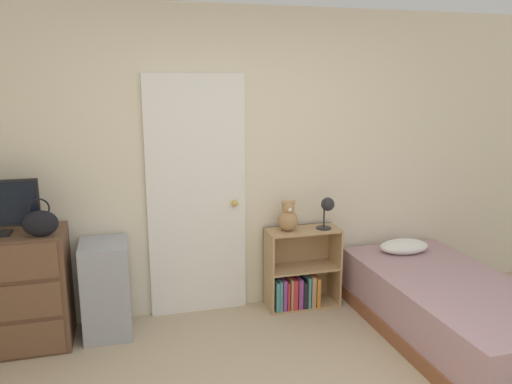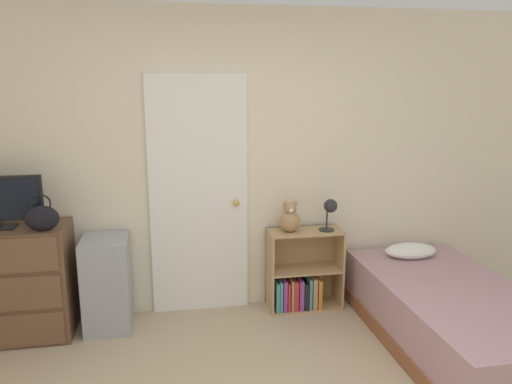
# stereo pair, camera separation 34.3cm
# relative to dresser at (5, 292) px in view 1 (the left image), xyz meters

# --- Properties ---
(wall_back) EXTENTS (10.00, 0.06, 2.55)m
(wall_back) POSITION_rel_dresser_xyz_m (1.75, 0.29, 0.83)
(wall_back) COLOR beige
(wall_back) RESTS_ON ground_plane
(door_closed) EXTENTS (0.82, 0.09, 2.02)m
(door_closed) POSITION_rel_dresser_xyz_m (1.47, 0.23, 0.57)
(door_closed) COLOR white
(door_closed) RESTS_ON ground_plane
(dresser) EXTENTS (0.90, 0.47, 0.88)m
(dresser) POSITION_rel_dresser_xyz_m (0.00, 0.00, 0.00)
(dresser) COLOR brown
(dresser) RESTS_ON ground_plane
(handbag) EXTENTS (0.24, 0.10, 0.28)m
(handbag) POSITION_rel_dresser_xyz_m (0.31, -0.15, 0.54)
(handbag) COLOR black
(handbag) RESTS_ON dresser
(storage_bin) EXTENTS (0.36, 0.42, 0.75)m
(storage_bin) POSITION_rel_dresser_xyz_m (0.71, 0.02, -0.07)
(storage_bin) COLOR #999EA8
(storage_bin) RESTS_ON ground_plane
(bookshelf) EXTENTS (0.64, 0.28, 0.70)m
(bookshelf) POSITION_rel_dresser_xyz_m (2.33, 0.09, -0.18)
(bookshelf) COLOR tan
(bookshelf) RESTS_ON ground_plane
(teddy_bear) EXTENTS (0.18, 0.18, 0.27)m
(teddy_bear) POSITION_rel_dresser_xyz_m (2.22, 0.09, 0.38)
(teddy_bear) COLOR tan
(teddy_bear) RESTS_ON bookshelf
(desk_lamp) EXTENTS (0.15, 0.14, 0.28)m
(desk_lamp) POSITION_rel_dresser_xyz_m (2.56, 0.05, 0.46)
(desk_lamp) COLOR #262628
(desk_lamp) RESTS_ON bookshelf
(bed) EXTENTS (1.01, 1.98, 0.57)m
(bed) POSITION_rel_dresser_xyz_m (3.27, -0.74, -0.21)
(bed) COLOR brown
(bed) RESTS_ON ground_plane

